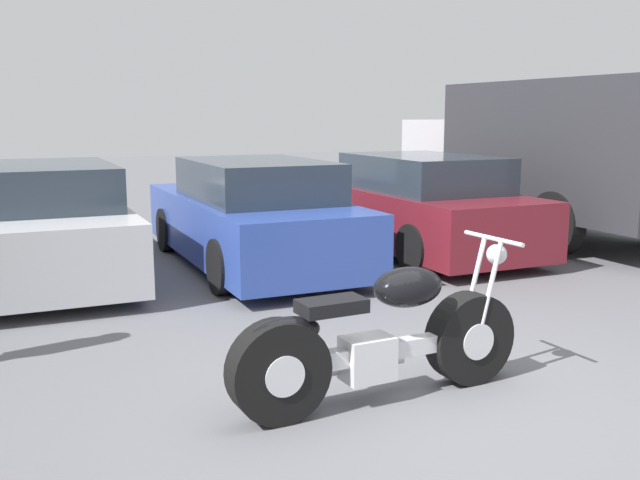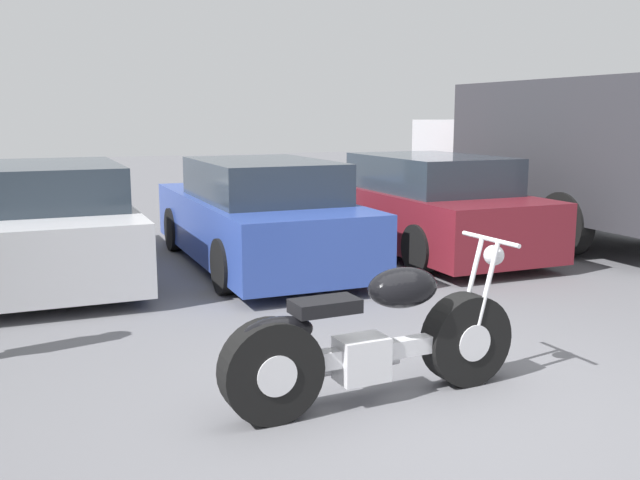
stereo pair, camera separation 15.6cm
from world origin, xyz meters
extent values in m
plane|color=slate|center=(0.00, 0.00, 0.00)|extent=(60.00, 60.00, 0.00)
cylinder|color=black|center=(0.40, 0.24, 0.33)|extent=(0.68, 0.23, 0.67)
cylinder|color=silver|center=(0.40, 0.24, 0.33)|extent=(0.28, 0.23, 0.27)
cylinder|color=black|center=(-1.11, 0.17, 0.33)|extent=(0.68, 0.23, 0.67)
cylinder|color=silver|center=(-1.11, 0.17, 0.33)|extent=(0.28, 0.23, 0.27)
cube|color=silver|center=(-0.35, 0.21, 0.35)|extent=(1.16, 0.16, 0.12)
cube|color=silver|center=(-0.46, 0.20, 0.32)|extent=(0.35, 0.26, 0.30)
ellipsoid|color=black|center=(-0.14, 0.22, 0.78)|extent=(0.53, 0.35, 0.28)
cube|color=black|center=(-0.73, 0.19, 0.72)|extent=(0.45, 0.26, 0.09)
ellipsoid|color=black|center=(-1.06, 0.17, 0.58)|extent=(0.49, 0.22, 0.20)
cylinder|color=silver|center=(0.50, 0.16, 0.70)|extent=(0.22, 0.05, 0.73)
cylinder|color=silver|center=(0.49, 0.34, 0.70)|extent=(0.22, 0.05, 0.73)
cylinder|color=silver|center=(0.58, 0.25, 1.06)|extent=(0.06, 0.62, 0.03)
sphere|color=silver|center=(0.62, 0.25, 0.94)|extent=(0.15, 0.15, 0.15)
cylinder|color=silver|center=(-0.68, 0.33, 0.22)|extent=(1.16, 0.13, 0.08)
cube|color=#BCBCC1|center=(-2.18, 5.23, 0.51)|extent=(1.71, 4.44, 0.75)
cube|color=#28333D|center=(-2.18, 4.97, 1.13)|extent=(1.51, 2.31, 0.49)
cylinder|color=black|center=(-1.39, 6.61, 0.31)|extent=(0.20, 0.62, 0.62)
cylinder|color=black|center=(-1.39, 3.86, 0.31)|extent=(0.20, 0.62, 0.62)
cube|color=#2D479E|center=(0.29, 4.86, 0.51)|extent=(1.71, 4.44, 0.75)
cube|color=#28333D|center=(0.29, 4.59, 1.13)|extent=(1.51, 2.31, 0.49)
cylinder|color=black|center=(-0.51, 6.23, 0.31)|extent=(0.20, 0.62, 0.62)
cylinder|color=black|center=(1.09, 6.23, 0.31)|extent=(0.20, 0.62, 0.62)
cylinder|color=black|center=(-0.51, 3.48, 0.31)|extent=(0.20, 0.62, 0.62)
cylinder|color=black|center=(1.09, 3.48, 0.31)|extent=(0.20, 0.62, 0.62)
cube|color=maroon|center=(2.76, 4.91, 0.51)|extent=(1.71, 4.44, 0.75)
cube|color=#28333D|center=(2.76, 4.64, 1.13)|extent=(1.51, 2.31, 0.49)
cylinder|color=black|center=(1.97, 6.28, 0.31)|extent=(0.20, 0.62, 0.62)
cylinder|color=black|center=(3.56, 6.28, 0.31)|extent=(0.20, 0.62, 0.62)
cylinder|color=black|center=(1.97, 3.53, 0.31)|extent=(0.20, 0.62, 0.62)
cylinder|color=black|center=(3.56, 3.53, 0.31)|extent=(0.20, 0.62, 0.62)
cube|color=#2D2D33|center=(5.37, 4.35, 1.45)|extent=(2.14, 4.17, 1.96)
cube|color=#B2B2B7|center=(5.37, 7.16, 1.15)|extent=(2.06, 1.46, 1.37)
cylinder|color=black|center=(4.38, 7.16, 0.45)|extent=(0.24, 0.89, 0.89)
cylinder|color=black|center=(6.36, 7.16, 0.45)|extent=(0.24, 0.89, 0.89)
cylinder|color=black|center=(4.38, 3.72, 0.45)|extent=(0.24, 0.89, 0.89)
camera|label=1|loc=(-2.63, -3.86, 1.94)|focal=40.00mm
camera|label=2|loc=(-2.49, -3.92, 1.94)|focal=40.00mm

